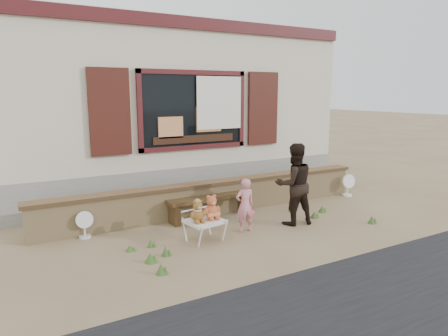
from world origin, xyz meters
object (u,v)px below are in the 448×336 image
child (245,205)px  teddy_bear_right (211,206)px  teddy_bear_left (197,211)px  folding_chair (205,222)px  bench (209,202)px  adult (294,184)px

child → teddy_bear_right: bearing=9.1°
teddy_bear_left → folding_chair: bearing=-0.0°
folding_chair → teddy_bear_right: size_ratio=1.58×
teddy_bear_left → teddy_bear_right: bearing=0.0°
teddy_bear_left → teddy_bear_right: size_ratio=0.89×
bench → child: (0.19, -1.01, 0.15)m
teddy_bear_left → bench: bearing=45.6°
folding_chair → adult: (1.84, -0.01, 0.44)m
teddy_bear_left → child: (0.96, 0.09, -0.06)m
adult → teddy_bear_right: bearing=9.3°
folding_chair → adult: size_ratio=0.43×
teddy_bear_right → bench: bearing=55.6°
bench → teddy_bear_left: (-0.77, -1.10, 0.22)m
teddy_bear_right → adult: size_ratio=0.27×
folding_chair → child: bearing=-4.6°
bench → folding_chair: bearing=-124.8°
teddy_bear_right → adult: 1.71m
bench → folding_chair: bench is taller
bench → adult: bearing=-46.2°
folding_chair → bench: bearing=50.2°
bench → teddy_bear_right: size_ratio=4.27×
teddy_bear_right → adult: bearing=-10.4°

